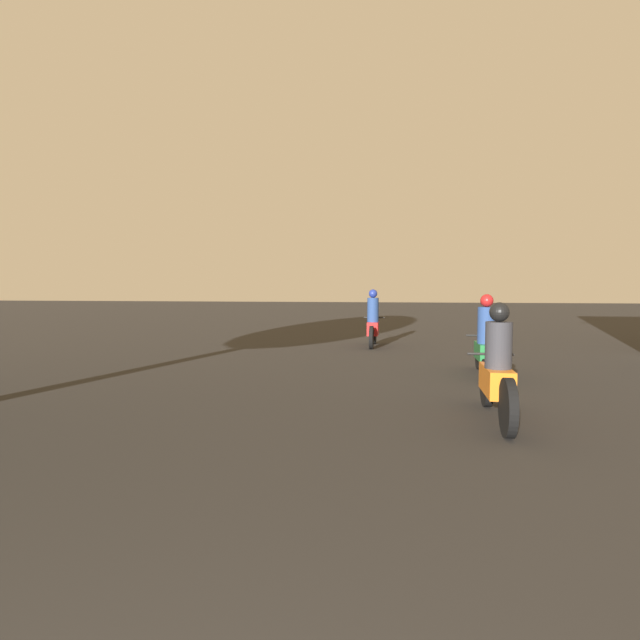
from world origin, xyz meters
TOP-DOWN VIEW (x-y plane):
  - motorcycle_orange at (1.55, 6.40)m, footprint 0.60×2.15m
  - motorcycle_green at (1.92, 9.75)m, footprint 0.60×2.02m
  - motorcycle_red at (-0.49, 14.14)m, footprint 0.60×1.91m

SIDE VIEW (x-z plane):
  - motorcycle_orange at x=1.55m, z-range -0.15..1.33m
  - motorcycle_green at x=1.92m, z-range -0.16..1.38m
  - motorcycle_red at x=-0.49m, z-range -0.16..1.47m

